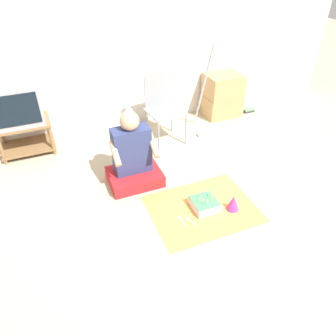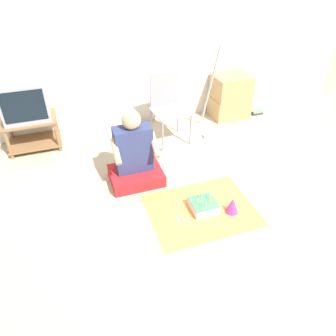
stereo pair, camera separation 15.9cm
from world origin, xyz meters
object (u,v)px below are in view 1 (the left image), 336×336
object	(u,v)px
book_pile	(248,110)
tv	(17,104)
dust_mop	(205,108)
birthday_cake	(205,204)
cardboard_box_stack	(222,95)
person_seated	(133,158)
party_hat_blue	(233,203)
folding_chair	(162,104)

from	to	relation	value
book_pile	tv	bearing A→B (deg)	178.26
dust_mop	birthday_cake	xyz separation A→B (m)	(-0.72, -1.43, -0.31)
cardboard_box_stack	book_pile	distance (m)	0.54
dust_mop	person_seated	world-z (taller)	dust_mop
party_hat_blue	tv	bearing A→B (deg)	133.53
dust_mop	birthday_cake	size ratio (longest dim) A/B	4.85
dust_mop	person_seated	xyz separation A→B (m)	(-1.25, -0.72, -0.06)
dust_mop	cardboard_box_stack	bearing A→B (deg)	37.38
tv	folding_chair	distance (m)	1.75
tv	dust_mop	xyz separation A→B (m)	(2.31, -0.39, -0.29)
folding_chair	party_hat_blue	world-z (taller)	folding_chair
book_pile	birthday_cake	distance (m)	2.39
dust_mop	tv	bearing A→B (deg)	170.42
folding_chair	birthday_cake	bearing A→B (deg)	-94.71
party_hat_blue	folding_chair	bearing A→B (deg)	94.81
folding_chair	birthday_cake	size ratio (longest dim) A/B	3.48
book_pile	party_hat_blue	bearing A→B (deg)	-127.31
dust_mop	party_hat_blue	world-z (taller)	dust_mop
person_seated	cardboard_box_stack	bearing A→B (deg)	32.08
book_pile	birthday_cake	size ratio (longest dim) A/B	0.70
person_seated	birthday_cake	distance (m)	0.92
folding_chair	person_seated	world-z (taller)	person_seated
folding_chair	person_seated	size ratio (longest dim) A/B	0.96
party_hat_blue	cardboard_box_stack	bearing A→B (deg)	63.55
cardboard_box_stack	person_seated	xyz separation A→B (m)	(-1.74, -1.09, -0.01)
book_pile	person_seated	size ratio (longest dim) A/B	0.19
folding_chair	cardboard_box_stack	world-z (taller)	folding_chair
dust_mop	book_pile	distance (m)	1.04
birthday_cake	party_hat_blue	size ratio (longest dim) A/B	1.53
folding_chair	birthday_cake	world-z (taller)	folding_chair
folding_chair	cardboard_box_stack	distance (m)	1.16
tv	party_hat_blue	xyz separation A→B (m)	(1.84, -1.94, -0.56)
birthday_cake	party_hat_blue	distance (m)	0.29
birthday_cake	cardboard_box_stack	bearing A→B (deg)	56.02
birthday_cake	folding_chair	bearing A→B (deg)	85.29
book_pile	cardboard_box_stack	bearing A→B (deg)	169.51
tv	folding_chair	xyz separation A→B (m)	(1.71, -0.34, -0.15)
book_pile	person_seated	xyz separation A→B (m)	(-2.18, -1.01, 0.28)
cardboard_box_stack	party_hat_blue	xyz separation A→B (m)	(-0.96, -1.92, -0.22)
folding_chair	dust_mop	size ratio (longest dim) A/B	0.72
folding_chair	dust_mop	xyz separation A→B (m)	(0.60, -0.05, -0.14)
tv	person_seated	distance (m)	1.57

